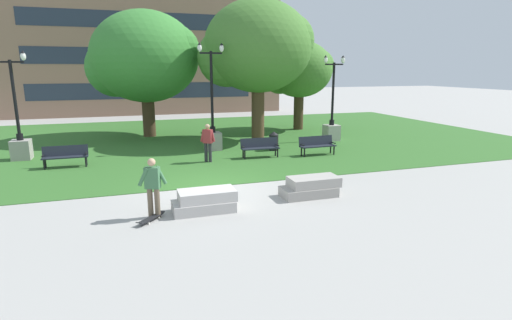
{
  "coord_description": "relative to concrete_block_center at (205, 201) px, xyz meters",
  "views": [
    {
      "loc": [
        -2.75,
        -13.44,
        4.09
      ],
      "look_at": [
        1.19,
        -1.4,
        1.2
      ],
      "focal_mm": 28.0,
      "sensor_mm": 36.0,
      "label": 1
    }
  ],
  "objects": [
    {
      "name": "park_bench_near_left",
      "position": [
        3.86,
        6.42,
        0.23
      ],
      "size": [
        1.82,
        0.6,
        0.9
      ],
      "color": "#1E232D",
      "rests_on": "grass_lawn"
    },
    {
      "name": "tree_far_right",
      "position": [
        5.19,
        10.95,
        4.95
      ],
      "size": [
        6.33,
        6.03,
        7.88
      ],
      "color": "#4C3823",
      "rests_on": "grass_lawn"
    },
    {
      "name": "person_bystander_near_lawn",
      "position": [
        1.35,
        6.22,
        0.68
      ],
      "size": [
        0.66,
        0.43,
        1.71
      ],
      "color": "#28282D",
      "rests_on": "grass_lawn"
    },
    {
      "name": "grass_lawn",
      "position": [
        0.71,
        12.38,
        -0.3
      ],
      "size": [
        40.0,
        20.0,
        0.02
      ],
      "primitive_type": "cube",
      "color": "#336628",
      "rests_on": "ground"
    },
    {
      "name": "lamp_post_left",
      "position": [
        9.3,
        9.47,
        0.7
      ],
      "size": [
        1.32,
        0.8,
        4.83
      ],
      "color": "#ADA89E",
      "rests_on": "grass_lawn"
    },
    {
      "name": "lamp_post_right",
      "position": [
        2.14,
        8.87,
        0.79
      ],
      "size": [
        1.32,
        0.8,
        5.34
      ],
      "color": "gray",
      "rests_on": "grass_lawn"
    },
    {
      "name": "trash_bin",
      "position": [
        5.07,
        7.78,
        0.2
      ],
      "size": [
        0.49,
        0.49,
        0.96
      ],
      "color": "black",
      "rests_on": "grass_lawn"
    },
    {
      "name": "ground_plane",
      "position": [
        0.71,
        2.38,
        -0.31
      ],
      "size": [
        140.0,
        140.0,
        0.0
      ],
      "primitive_type": "plane",
      "color": "#A3A09B"
    },
    {
      "name": "lamp_post_center",
      "position": [
        -6.72,
        9.39,
        0.71
      ],
      "size": [
        1.32,
        0.8,
        4.88
      ],
      "color": "gray",
      "rests_on": "grass_lawn"
    },
    {
      "name": "tree_near_left",
      "position": [
        9.22,
        14.17,
        3.71
      ],
      "size": [
        4.64,
        4.42,
        5.94
      ],
      "color": "#42301E",
      "rests_on": "grass_lawn"
    },
    {
      "name": "park_bench_far_left",
      "position": [
        -4.6,
        7.16,
        0.23
      ],
      "size": [
        1.8,
        0.55,
        0.9
      ],
      "color": "#1E232D",
      "rests_on": "grass_lawn"
    },
    {
      "name": "concrete_block_left",
      "position": [
        3.58,
        0.34,
        0.0
      ],
      "size": [
        1.91,
        0.9,
        0.64
      ],
      "color": "#9E9991",
      "rests_on": "ground"
    },
    {
      "name": "tree_far_left",
      "position": [
        -0.78,
        14.35,
        4.42
      ],
      "size": [
        6.67,
        6.35,
        7.49
      ],
      "color": "#42301E",
      "rests_on": "grass_lawn"
    },
    {
      "name": "concrete_block_center",
      "position": [
        0.0,
        0.0,
        0.0
      ],
      "size": [
        1.84,
        0.9,
        0.64
      ],
      "color": "#BCB7B2",
      "rests_on": "ground"
    },
    {
      "name": "park_bench_near_right",
      "position": [
        6.67,
        6.08,
        0.23
      ],
      "size": [
        1.82,
        0.59,
        0.9
      ],
      "color": "#1E232D",
      "rests_on": "grass_lawn"
    },
    {
      "name": "building_facade_distant",
      "position": [
        -0.21,
        26.87,
        5.8
      ],
      "size": [
        25.69,
        1.03,
        12.22
      ],
      "color": "#8E6B56",
      "rests_on": "ground"
    },
    {
      "name": "skateboard",
      "position": [
        -1.58,
        -0.32,
        -0.22
      ],
      "size": [
        0.83,
        0.89,
        0.14
      ],
      "color": "black",
      "rests_on": "ground"
    },
    {
      "name": "person_skateboarder",
      "position": [
        -1.46,
        -0.06,
        0.66
      ],
      "size": [
        0.83,
        0.37,
        1.71
      ],
      "color": "brown",
      "rests_on": "ground"
    }
  ]
}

